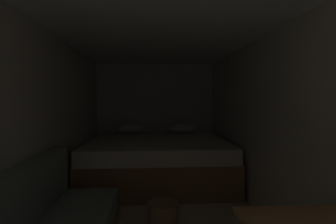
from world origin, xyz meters
TOP-DOWN VIEW (x-y plane):
  - wall_back at (0.00, 4.80)m, footprint 2.39×0.05m
  - wall_left at (-1.17, 2.09)m, footprint 0.05×5.39m
  - wall_right at (1.17, 2.09)m, footprint 0.05×5.39m
  - ceiling_slab at (0.00, 2.09)m, footprint 2.39×5.39m
  - bed at (0.00, 3.76)m, footprint 2.17×1.96m
  - wicker_basket at (0.02, 2.23)m, footprint 0.32×0.32m

SIDE VIEW (x-z plane):
  - wicker_basket at x=0.02m, z-range 0.00..0.24m
  - bed at x=0.00m, z-range -0.09..0.77m
  - wall_back at x=0.00m, z-range 0.00..2.01m
  - wall_left at x=-1.17m, z-range 0.00..2.01m
  - wall_right at x=1.17m, z-range 0.00..2.01m
  - ceiling_slab at x=0.00m, z-range 2.01..2.06m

